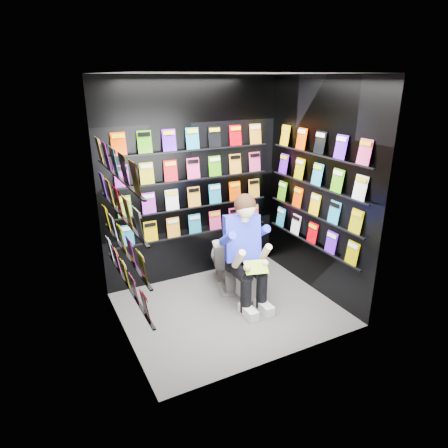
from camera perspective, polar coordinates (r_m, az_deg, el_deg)
floor at (r=4.81m, az=0.72°, el=-12.01°), size 2.40×2.40×0.00m
ceiling at (r=4.06m, az=0.89°, el=20.74°), size 2.40×2.40×0.00m
wall_back at (r=5.13m, az=-4.49°, el=5.91°), size 2.40×0.04×2.60m
wall_front at (r=3.46m, az=8.61°, el=-1.49°), size 2.40×0.04×2.60m
wall_left at (r=3.87m, az=-15.10°, el=0.42°), size 0.04×2.00×2.60m
wall_right at (r=4.91m, az=13.29°, el=4.79°), size 0.04×2.00×2.60m
comics_back at (r=5.10m, az=-4.36°, el=5.89°), size 2.10×0.06×1.37m
comics_left at (r=3.87m, az=-14.68°, el=0.56°), size 0.06×1.70×1.37m
comics_right at (r=4.89m, az=13.03°, el=4.81°), size 0.06×1.70×1.37m
toilet at (r=5.14m, az=0.26°, el=-5.06°), size 0.61×0.84×0.73m
longbox at (r=5.02m, az=3.66°, el=-8.56°), size 0.36×0.46×0.30m
longbox_lid at (r=4.94m, az=3.71°, el=-6.88°), size 0.39×0.48×0.03m
reader at (r=4.66m, az=2.43°, el=-2.12°), size 0.76×0.93×1.49m
held_comic at (r=4.48m, az=4.61°, el=-6.15°), size 0.29×0.22×0.11m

